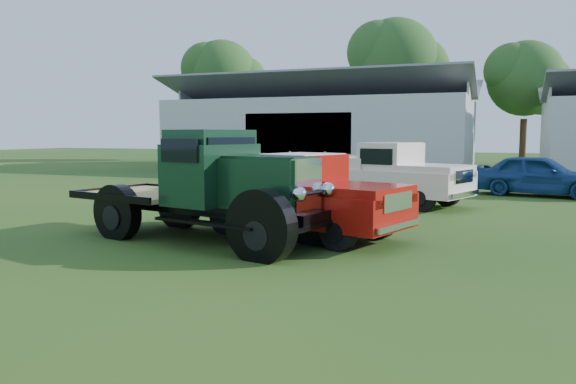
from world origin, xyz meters
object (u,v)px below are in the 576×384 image
at_px(red_pickup, 298,194).
at_px(misc_car_blue, 539,175).
at_px(white_pickup, 388,174).
at_px(vintage_flatbed, 207,186).

xyz_separation_m(red_pickup, misc_car_blue, (5.10, 10.13, -0.16)).
relative_size(white_pickup, misc_car_blue, 1.18).
distance_m(white_pickup, misc_car_blue, 6.05).
xyz_separation_m(red_pickup, white_pickup, (0.70, 5.97, 0.04)).
relative_size(vintage_flatbed, white_pickup, 1.12).
xyz_separation_m(vintage_flatbed, misc_car_blue, (6.61, 11.28, -0.39)).
bearing_deg(misc_car_blue, red_pickup, 164.88).
height_order(white_pickup, misc_car_blue, white_pickup).
bearing_deg(vintage_flatbed, misc_car_blue, 72.29).
relative_size(red_pickup, misc_car_blue, 1.14).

